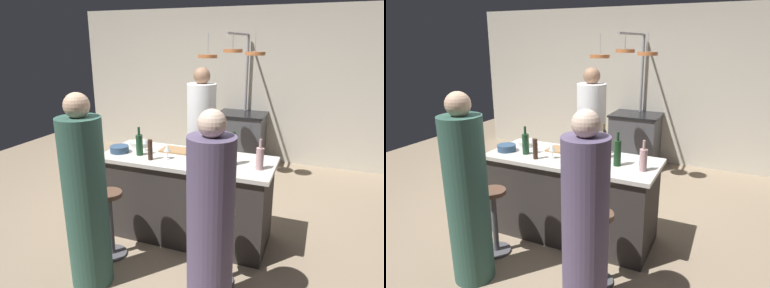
# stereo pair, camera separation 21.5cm
# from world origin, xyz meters

# --- Properties ---
(ground_plane) EXTENTS (9.00, 9.00, 0.00)m
(ground_plane) POSITION_xyz_m (0.00, 0.00, 0.00)
(ground_plane) COLOR gray
(back_wall) EXTENTS (6.40, 0.16, 2.60)m
(back_wall) POSITION_xyz_m (0.00, 2.85, 1.30)
(back_wall) COLOR beige
(back_wall) RESTS_ON ground_plane
(kitchen_island) EXTENTS (1.80, 0.72, 0.90)m
(kitchen_island) POSITION_xyz_m (0.00, 0.00, 0.45)
(kitchen_island) COLOR #332D2B
(kitchen_island) RESTS_ON ground_plane
(stove_range) EXTENTS (0.80, 0.64, 0.89)m
(stove_range) POSITION_xyz_m (0.00, 2.45, 0.45)
(stove_range) COLOR #47474C
(stove_range) RESTS_ON ground_plane
(chef) EXTENTS (0.37, 0.37, 1.74)m
(chef) POSITION_xyz_m (-0.17, 0.93, 0.81)
(chef) COLOR white
(chef) RESTS_ON ground_plane
(bar_stool_left) EXTENTS (0.28, 0.28, 0.68)m
(bar_stool_left) POSITION_xyz_m (-0.55, -0.62, 0.38)
(bar_stool_left) COLOR #4C4C51
(bar_stool_left) RESTS_ON ground_plane
(guest_left) EXTENTS (0.35, 0.35, 1.68)m
(guest_left) POSITION_xyz_m (-0.50, -1.01, 0.78)
(guest_left) COLOR #33594C
(guest_left) RESTS_ON ground_plane
(bar_stool_right) EXTENTS (0.28, 0.28, 0.68)m
(bar_stool_right) POSITION_xyz_m (0.55, -0.62, 0.38)
(bar_stool_right) COLOR #4C4C51
(bar_stool_right) RESTS_ON ground_plane
(guest_right) EXTENTS (0.34, 0.34, 1.63)m
(guest_right) POSITION_xyz_m (0.59, -1.00, 0.75)
(guest_right) COLOR #594C6B
(guest_right) RESTS_ON ground_plane
(overhead_pot_rack) EXTENTS (0.92, 1.35, 2.17)m
(overhead_pot_rack) POSITION_xyz_m (0.02, 1.91, 1.70)
(overhead_pot_rack) COLOR gray
(overhead_pot_rack) RESTS_ON ground_plane
(cutting_board) EXTENTS (0.32, 0.22, 0.02)m
(cutting_board) POSITION_xyz_m (-0.19, 0.15, 0.91)
(cutting_board) COLOR #997047
(cutting_board) RESTS_ON kitchen_island
(pepper_mill) EXTENTS (0.05, 0.05, 0.21)m
(pepper_mill) POSITION_xyz_m (-0.31, -0.20, 1.01)
(pepper_mill) COLOR #382319
(pepper_mill) RESTS_ON kitchen_island
(wine_bottle_red) EXTENTS (0.07, 0.07, 0.33)m
(wine_bottle_red) POSITION_xyz_m (0.50, -0.04, 1.03)
(wine_bottle_red) COLOR #143319
(wine_bottle_red) RESTS_ON kitchen_island
(wine_bottle_dark) EXTENTS (0.07, 0.07, 0.30)m
(wine_bottle_dark) POSITION_xyz_m (0.31, 0.12, 1.01)
(wine_bottle_dark) COLOR black
(wine_bottle_dark) RESTS_ON kitchen_island
(wine_bottle_green) EXTENTS (0.07, 0.07, 0.30)m
(wine_bottle_green) POSITION_xyz_m (-0.49, -0.11, 1.02)
(wine_bottle_green) COLOR #193D23
(wine_bottle_green) RESTS_ON kitchen_island
(wine_bottle_rose) EXTENTS (0.07, 0.07, 0.29)m
(wine_bottle_rose) POSITION_xyz_m (0.76, -0.07, 1.01)
(wine_bottle_rose) COLOR #B78C8E
(wine_bottle_rose) RESTS_ON kitchen_island
(wine_bottle_amber) EXTENTS (0.07, 0.07, 0.33)m
(wine_bottle_amber) POSITION_xyz_m (0.25, 0.25, 1.03)
(wine_bottle_amber) COLOR brown
(wine_bottle_amber) RESTS_ON kitchen_island
(wine_glass_by_chef) EXTENTS (0.07, 0.07, 0.15)m
(wine_glass_by_chef) POSITION_xyz_m (-0.51, 0.04, 1.01)
(wine_glass_by_chef) COLOR silver
(wine_glass_by_chef) RESTS_ON kitchen_island
(wine_glass_near_left_guest) EXTENTS (0.07, 0.07, 0.15)m
(wine_glass_near_left_guest) POSITION_xyz_m (-0.17, -0.11, 1.01)
(wine_glass_near_left_guest) COLOR silver
(wine_glass_near_left_guest) RESTS_ON kitchen_island
(mixing_bowl_ceramic) EXTENTS (0.20, 0.20, 0.06)m
(mixing_bowl_ceramic) POSITION_xyz_m (-0.65, 0.15, 0.93)
(mixing_bowl_ceramic) COLOR silver
(mixing_bowl_ceramic) RESTS_ON kitchen_island
(mixing_bowl_blue) EXTENTS (0.20, 0.20, 0.07)m
(mixing_bowl_blue) POSITION_xyz_m (-0.74, -0.11, 0.94)
(mixing_bowl_blue) COLOR #334C6B
(mixing_bowl_blue) RESTS_ON kitchen_island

